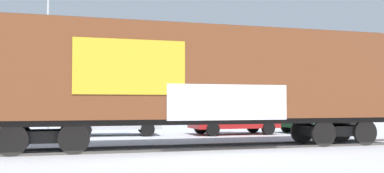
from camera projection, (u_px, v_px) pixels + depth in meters
The scene contains 8 objects.
ground_plane at pixel (170, 149), 14.52m from camera, with size 260.00×260.00×0.00m, color #B2B5BC.
track at pixel (203, 147), 14.81m from camera, with size 60.02×3.73×0.08m.
freight_car at pixel (202, 77), 14.89m from camera, with size 14.90×3.25×4.18m.
flagpole at pixel (47, 33), 23.39m from camera, with size 0.18×1.28×8.60m.
hillside at pixel (94, 87), 71.86m from camera, with size 155.29×43.09×12.73m.
parked_car_silver at pixel (115, 119), 20.81m from camera, with size 4.24×2.10×1.54m.
parked_car_red at pixel (233, 116), 21.57m from camera, with size 4.31×2.08×1.85m.
parked_car_green at pixel (319, 117), 22.93m from camera, with size 4.49×2.47×1.56m.
Camera 1 is at (-3.04, -14.29, 1.48)m, focal length 41.40 mm.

